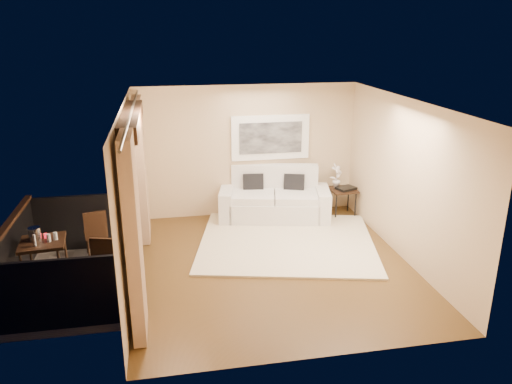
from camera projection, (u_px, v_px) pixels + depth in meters
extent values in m
plane|color=#563B19|center=(273.00, 265.00, 8.34)|extent=(5.00, 5.00, 0.00)
plane|color=white|center=(275.00, 103.00, 7.48)|extent=(5.00, 5.00, 0.00)
plane|color=tan|center=(247.00, 151.00, 10.24)|extent=(4.50, 0.00, 4.50)
plane|color=tan|center=(323.00, 256.00, 5.59)|extent=(4.50, 0.00, 4.50)
plane|color=tan|center=(406.00, 181.00, 8.31)|extent=(0.00, 5.00, 5.00)
plane|color=tan|center=(134.00, 165.00, 9.24)|extent=(0.00, 2.70, 2.70)
plane|color=tan|center=(120.00, 248.00, 5.80)|extent=(0.00, 2.70, 2.70)
plane|color=tan|center=(122.00, 118.00, 7.14)|extent=(0.00, 2.40, 2.40)
cube|color=black|center=(130.00, 120.00, 7.17)|extent=(0.28, 2.40, 0.22)
cube|color=#605B56|center=(77.00, 285.00, 7.81)|extent=(1.80, 2.60, 0.12)
cube|color=black|center=(13.00, 257.00, 7.48)|extent=(0.06, 2.60, 1.00)
cube|color=black|center=(84.00, 222.00, 8.82)|extent=(1.80, 0.06, 1.00)
cube|color=black|center=(57.00, 295.00, 6.45)|extent=(1.80, 0.06, 1.00)
cube|color=black|center=(7.00, 225.00, 7.32)|extent=(0.10, 2.60, 0.06)
cube|color=tan|center=(141.00, 170.00, 9.00)|extent=(0.16, 0.75, 2.62)
cube|color=tan|center=(134.00, 239.00, 6.11)|extent=(0.16, 0.75, 2.62)
cylinder|color=#4C473F|center=(131.00, 112.00, 7.14)|extent=(0.04, 4.80, 0.04)
cube|color=white|center=(270.00, 138.00, 10.21)|extent=(1.62, 0.05, 0.92)
cube|color=black|center=(271.00, 138.00, 10.18)|extent=(1.30, 0.02, 0.64)
cube|color=beige|center=(287.00, 242.00, 9.17)|extent=(3.69, 3.38, 0.04)
cube|color=silver|center=(274.00, 209.00, 10.24)|extent=(1.95, 1.30, 0.44)
cube|color=silver|center=(275.00, 185.00, 10.46)|extent=(1.80, 0.60, 0.86)
cube|color=silver|center=(227.00, 204.00, 10.23)|extent=(0.44, 0.98, 0.65)
cube|color=silver|center=(322.00, 205.00, 10.18)|extent=(0.44, 0.98, 0.65)
cube|color=silver|center=(253.00, 196.00, 10.13)|extent=(1.00, 1.00, 0.15)
cube|color=silver|center=(296.00, 196.00, 10.11)|extent=(1.00, 1.00, 0.15)
cube|color=black|center=(253.00, 184.00, 10.30)|extent=(0.44, 0.24, 0.43)
cube|color=black|center=(294.00, 184.00, 10.28)|extent=(0.46, 0.32, 0.43)
cube|color=black|center=(343.00, 190.00, 10.37)|extent=(0.54, 0.54, 0.04)
cylinder|color=black|center=(336.00, 207.00, 10.23)|extent=(0.03, 0.03, 0.53)
cylinder|color=black|center=(355.00, 206.00, 10.30)|extent=(0.03, 0.03, 0.53)
cylinder|color=black|center=(329.00, 200.00, 10.62)|extent=(0.03, 0.03, 0.53)
cylinder|color=black|center=(348.00, 199.00, 10.69)|extent=(0.03, 0.03, 0.53)
cube|color=black|center=(346.00, 188.00, 10.32)|extent=(0.46, 0.40, 0.05)
imported|color=white|center=(337.00, 176.00, 10.38)|extent=(0.33, 0.31, 0.52)
cube|color=black|center=(42.00, 243.00, 7.44)|extent=(0.70, 0.70, 0.05)
cylinder|color=black|center=(23.00, 275.00, 7.27)|extent=(0.04, 0.04, 0.70)
cylinder|color=black|center=(60.00, 272.00, 7.36)|extent=(0.04, 0.04, 0.70)
cylinder|color=black|center=(31.00, 259.00, 7.75)|extent=(0.04, 0.04, 0.70)
cylinder|color=black|center=(66.00, 257.00, 7.84)|extent=(0.04, 0.04, 0.70)
cube|color=black|center=(96.00, 234.00, 8.57)|extent=(0.44, 0.44, 0.04)
cube|color=black|center=(96.00, 225.00, 8.36)|extent=(0.37, 0.12, 0.49)
cylinder|color=black|center=(105.00, 240.00, 8.83)|extent=(0.03, 0.03, 0.38)
cylinder|color=black|center=(87.00, 243.00, 8.71)|extent=(0.03, 0.03, 0.38)
cylinder|color=black|center=(107.00, 247.00, 8.57)|extent=(0.03, 0.03, 0.38)
cylinder|color=black|center=(89.00, 250.00, 8.45)|extent=(0.03, 0.03, 0.38)
cube|color=black|center=(102.00, 275.00, 7.11)|extent=(0.49, 0.49, 0.05)
cube|color=black|center=(105.00, 255.00, 7.21)|extent=(0.39, 0.15, 0.52)
cylinder|color=black|center=(88.00, 294.00, 7.04)|extent=(0.03, 0.03, 0.41)
cylinder|color=black|center=(110.00, 295.00, 7.02)|extent=(0.03, 0.03, 0.41)
cylinder|color=black|center=(97.00, 283.00, 7.35)|extent=(0.03, 0.03, 0.41)
cylinder|color=black|center=(118.00, 284.00, 7.32)|extent=(0.03, 0.03, 0.41)
cylinder|color=silver|center=(35.00, 234.00, 7.44)|extent=(0.18, 0.18, 0.20)
cylinder|color=red|center=(46.00, 236.00, 7.53)|extent=(0.06, 0.06, 0.07)
cylinder|color=white|center=(35.00, 240.00, 7.24)|extent=(0.04, 0.04, 0.18)
cylinder|color=white|center=(49.00, 238.00, 7.39)|extent=(0.06, 0.06, 0.12)
cylinder|color=white|center=(55.00, 236.00, 7.46)|extent=(0.06, 0.06, 0.12)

